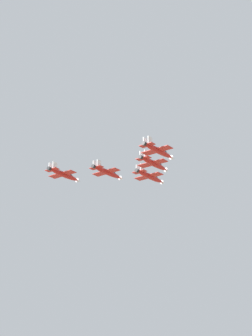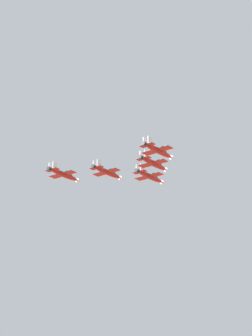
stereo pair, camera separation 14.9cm
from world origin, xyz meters
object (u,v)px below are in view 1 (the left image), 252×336
(jet_lead, at_px, (150,176))
(jet_left_wingman, at_px, (107,172))
(jet_right_wingman, at_px, (154,163))
(jet_right_outer, at_px, (158,151))
(jet_left_outer, at_px, (64,174))

(jet_lead, distance_m, jet_left_wingman, 16.25)
(jet_right_wingman, xyz_separation_m, jet_right_outer, (16.19, -1.38, -1.65))
(jet_lead, xyz_separation_m, jet_left_outer, (2.50, -32.40, -1.79))
(jet_left_wingman, xyz_separation_m, jet_right_wingman, (14.94, 14.82, -1.44))
(jet_left_wingman, relative_size, jet_right_wingman, 1.00)
(jet_right_wingman, bearing_deg, jet_right_outer, -140.49)
(jet_left_outer, bearing_deg, jet_left_wingman, -40.45)
(jet_left_outer, distance_m, jet_right_outer, 42.11)
(jet_lead, bearing_deg, jet_right_wingman, -139.19)
(jet_lead, xyz_separation_m, jet_right_wingman, (16.19, -1.38, -1.06))
(jet_right_wingman, bearing_deg, jet_lead, 39.51)
(jet_left_wingman, relative_size, jet_right_outer, 1.01)
(jet_lead, relative_size, jet_left_outer, 1.04)
(jet_right_outer, bearing_deg, jet_left_outer, 90.46)
(jet_lead, height_order, jet_right_wingman, jet_lead)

